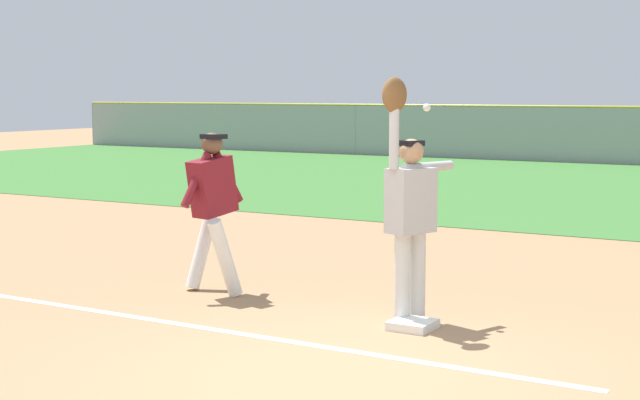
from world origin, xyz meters
TOP-DOWN VIEW (x-y plane):
  - ground_plane at (0.00, 0.00)m, footprint 72.59×72.59m
  - chalk_foul_line at (-4.05, 0.65)m, footprint 12.00×0.26m
  - first_base at (-0.05, 1.55)m, footprint 0.38×0.38m
  - fielder at (-0.20, 1.76)m, footprint 0.42×0.88m
  - runner at (-2.56, 1.92)m, footprint 0.75×0.84m
  - baseball at (-0.21, 2.16)m, footprint 0.07×0.07m
  - parked_car_green at (-5.19, 26.06)m, footprint 4.43×2.18m

SIDE VIEW (x-z plane):
  - ground_plane at x=0.00m, z-range 0.00..0.00m
  - chalk_foul_line at x=-4.05m, z-range 0.00..0.01m
  - first_base at x=-0.05m, z-range 0.00..0.08m
  - parked_car_green at x=-5.19m, z-range 0.05..1.30m
  - runner at x=-2.56m, z-range 0.14..1.86m
  - fielder at x=-0.20m, z-range -0.02..2.26m
  - baseball at x=-0.21m, z-range 1.96..2.04m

